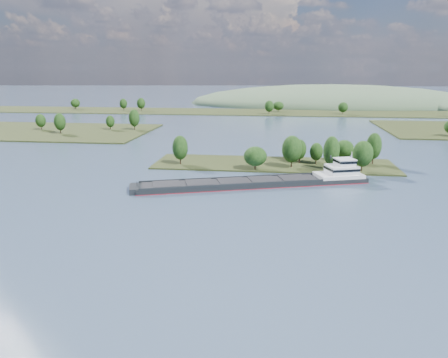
# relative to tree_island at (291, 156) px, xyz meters

# --- Properties ---
(ground) EXTENTS (1800.00, 1800.00, 0.00)m
(ground) POSITION_rel_tree_island_xyz_m (-7.19, -58.31, -4.14)
(ground) COLOR #3B4D67
(ground) RESTS_ON ground
(tree_island) EXTENTS (100.00, 31.87, 14.83)m
(tree_island) POSITION_rel_tree_island_xyz_m (0.00, 0.00, 0.00)
(tree_island) COLOR #252D14
(tree_island) RESTS_ON ground
(back_shoreline) EXTENTS (900.00, 60.00, 16.06)m
(back_shoreline) POSITION_rel_tree_island_xyz_m (2.01, 221.41, -3.39)
(back_shoreline) COLOR #252D14
(back_shoreline) RESTS_ON ground
(hill_west) EXTENTS (320.00, 160.00, 44.00)m
(hill_west) POSITION_rel_tree_island_xyz_m (52.81, 321.69, -4.14)
(hill_west) COLOR #41593D
(hill_west) RESTS_ON ground
(cargo_barge) EXTENTS (81.83, 35.32, 11.22)m
(cargo_barge) POSITION_rel_tree_island_xyz_m (-8.49, -31.09, -2.72)
(cargo_barge) COLOR black
(cargo_barge) RESTS_ON ground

